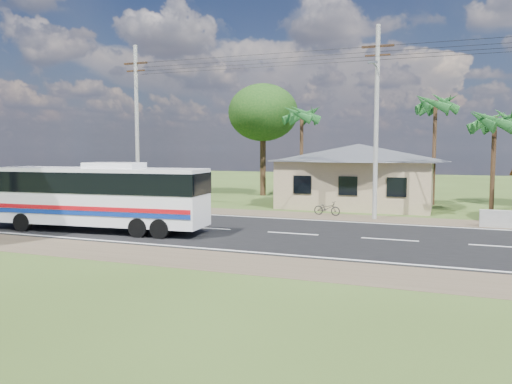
% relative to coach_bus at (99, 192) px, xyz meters
% --- Properties ---
extents(ground, '(120.00, 120.00, 0.00)m').
position_rel_coach_bus_xyz_m(ground, '(9.13, 2.64, -1.94)').
color(ground, '#2F4217').
rests_on(ground, ground).
extents(road, '(120.00, 16.00, 0.03)m').
position_rel_coach_bus_xyz_m(road, '(9.13, 2.64, -1.93)').
color(road, black).
rests_on(road, ground).
extents(house, '(12.40, 10.00, 5.00)m').
position_rel_coach_bus_xyz_m(house, '(10.13, 15.63, 0.70)').
color(house, tan).
rests_on(house, ground).
extents(utility_poles, '(32.80, 2.22, 11.00)m').
position_rel_coach_bus_xyz_m(utility_poles, '(11.80, 9.12, 3.82)').
color(utility_poles, '#9E9E99').
rests_on(utility_poles, ground).
extents(palm_near, '(2.80, 2.80, 6.70)m').
position_rel_coach_bus_xyz_m(palm_near, '(18.63, 13.64, 3.77)').
color(palm_near, '#47301E').
rests_on(palm_near, ground).
extents(palm_mid, '(2.80, 2.80, 8.20)m').
position_rel_coach_bus_xyz_m(palm_mid, '(15.13, 18.14, 5.21)').
color(palm_mid, '#47301E').
rests_on(palm_mid, ground).
extents(palm_far, '(2.80, 2.80, 7.70)m').
position_rel_coach_bus_xyz_m(palm_far, '(5.13, 18.64, 4.73)').
color(palm_far, '#47301E').
rests_on(palm_far, ground).
extents(tree_behind_house, '(6.00, 6.00, 9.61)m').
position_rel_coach_bus_xyz_m(tree_behind_house, '(1.13, 20.64, 5.17)').
color(tree_behind_house, '#47301E').
rests_on(tree_behind_house, ground).
extents(coach_bus, '(11.10, 3.23, 3.40)m').
position_rel_coach_bus_xyz_m(coach_bus, '(0.00, 0.00, 0.00)').
color(coach_bus, white).
rests_on(coach_bus, ground).
extents(motorcycle, '(1.74, 0.83, 0.88)m').
position_rel_coach_bus_xyz_m(motorcycle, '(9.21, 9.77, -1.50)').
color(motorcycle, black).
rests_on(motorcycle, ground).
extents(small_car, '(2.55, 4.56, 1.47)m').
position_rel_coach_bus_xyz_m(small_car, '(-7.61, 5.06, -1.21)').
color(small_car, '#323134').
rests_on(small_car, ground).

